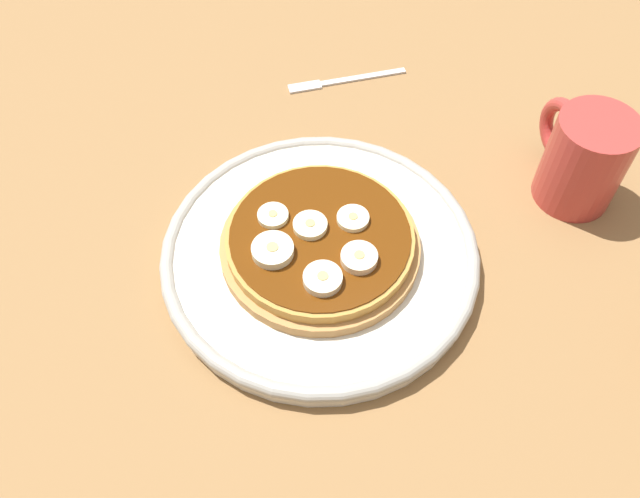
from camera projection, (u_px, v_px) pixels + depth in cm
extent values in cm
cube|color=olive|center=(320.00, 272.00, 59.05)|extent=(140.00, 140.00, 3.00)
cylinder|color=silver|center=(320.00, 256.00, 57.11)|extent=(26.70, 26.70, 1.79)
torus|color=#A19E96|center=(320.00, 252.00, 56.60)|extent=(27.15, 27.15, 1.25)
cylinder|color=#B68149|center=(319.00, 247.00, 55.89)|extent=(16.84, 16.84, 1.08)
cylinder|color=#C28C3F|center=(325.00, 237.00, 55.18)|extent=(15.67, 15.67, 1.08)
cylinder|color=#592B0A|center=(320.00, 234.00, 54.57)|extent=(14.98, 14.98, 0.16)
cylinder|color=#FCF3BD|center=(310.00, 226.00, 54.74)|extent=(2.86, 2.86, 0.71)
cylinder|color=tan|center=(310.00, 223.00, 54.42)|extent=(0.80, 0.80, 0.08)
cylinder|color=beige|center=(323.00, 279.00, 51.58)|extent=(3.10, 3.10, 0.88)
cylinder|color=tan|center=(323.00, 276.00, 51.19)|extent=(0.87, 0.87, 0.08)
cylinder|color=#FBF3C2|center=(353.00, 219.00, 55.22)|extent=(2.71, 2.71, 0.64)
cylinder|color=tan|center=(353.00, 216.00, 54.93)|extent=(0.76, 0.76, 0.08)
cylinder|color=#FCE2BA|center=(359.00, 258.00, 52.72)|extent=(2.97, 2.97, 0.90)
cylinder|color=tan|center=(359.00, 255.00, 52.32)|extent=(0.83, 0.83, 0.08)
cylinder|color=#EDE9C0|center=(273.00, 251.00, 53.13)|extent=(3.42, 3.42, 0.95)
cylinder|color=tan|center=(272.00, 247.00, 52.71)|extent=(0.96, 0.96, 0.08)
cylinder|color=beige|center=(273.00, 216.00, 55.40)|extent=(2.61, 2.61, 0.62)
cylinder|color=tan|center=(273.00, 213.00, 55.12)|extent=(0.73, 0.73, 0.08)
cylinder|color=#B23833|center=(584.00, 160.00, 58.85)|extent=(7.11, 7.11, 8.96)
cylinder|color=black|center=(598.00, 130.00, 55.94)|extent=(6.04, 6.04, 0.54)
torus|color=#B23833|center=(562.00, 131.00, 60.92)|extent=(6.30, 1.28, 6.30)
cube|color=silver|center=(363.00, 76.00, 71.81)|extent=(1.44, 9.53, 0.50)
cube|color=silver|center=(305.00, 86.00, 70.90)|extent=(1.53, 3.59, 0.50)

